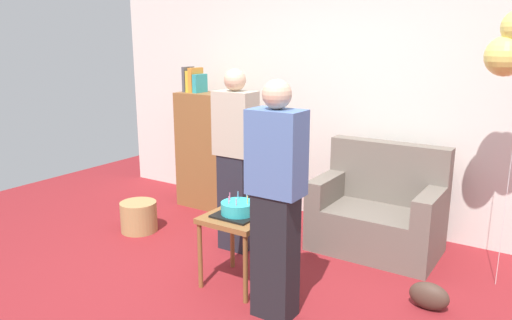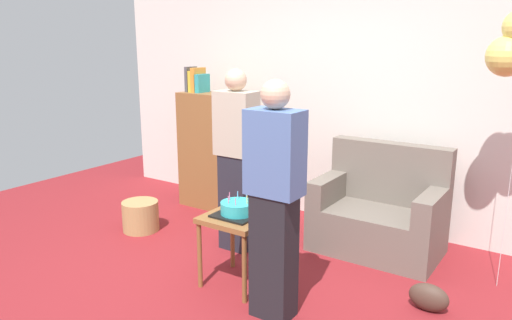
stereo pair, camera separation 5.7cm
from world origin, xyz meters
TOP-DOWN VIEW (x-y plane):
  - ground_plane at (0.00, 0.00)m, footprint 8.00×8.00m
  - wall_back at (0.00, 2.05)m, footprint 6.00×0.10m
  - couch at (0.60, 1.48)m, footprint 1.10×0.70m
  - bookshelf at (-1.38, 1.58)m, footprint 0.80×0.36m
  - side_table at (-0.08, 0.24)m, footprint 0.48×0.48m
  - birthday_cake at (-0.08, 0.24)m, footprint 0.32×0.32m
  - person_blowing_candles at (-0.48, 0.78)m, footprint 0.36×0.22m
  - person_holding_cake at (0.40, 0.01)m, footprint 0.36×0.22m
  - wicker_basket at (-1.54, 0.59)m, footprint 0.36×0.36m
  - handbag at (1.27, 0.67)m, footprint 0.28×0.14m

SIDE VIEW (x-z plane):
  - ground_plane at x=0.00m, z-range 0.00..0.00m
  - handbag at x=1.27m, z-range 0.00..0.20m
  - wicker_basket at x=-1.54m, z-range 0.00..0.30m
  - couch at x=0.60m, z-range -0.14..0.82m
  - side_table at x=-0.08m, z-range 0.20..0.76m
  - birthday_cake at x=-0.08m, z-range 0.53..0.70m
  - bookshelf at x=-1.38m, z-range -0.12..1.46m
  - person_blowing_candles at x=-0.48m, z-range 0.02..1.65m
  - person_holding_cake at x=0.40m, z-range 0.02..1.65m
  - wall_back at x=0.00m, z-range 0.00..2.70m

